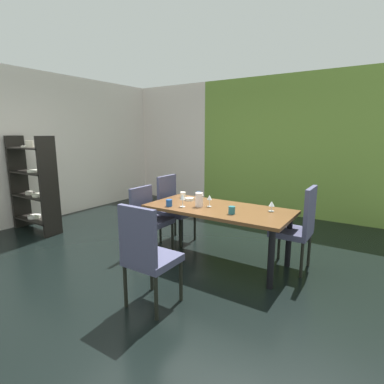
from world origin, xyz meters
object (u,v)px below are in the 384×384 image
(dining_table, at_px, (218,214))
(chair_left_far, at_px, (173,205))
(wine_glass_center, at_px, (209,198))
(serving_bowl_south, at_px, (189,199))
(chair_right_far, at_px, (299,225))
(pitcher_rear, at_px, (199,200))
(chair_left_near, at_px, (148,216))
(cup_right, at_px, (183,195))
(cup_corner, at_px, (199,195))
(cup_north, at_px, (232,210))
(chair_head_near, at_px, (147,253))
(display_shelf, at_px, (33,185))
(cup_front, at_px, (169,203))
(wine_glass_near_shelf, at_px, (183,198))
(wine_glass_near_window, at_px, (272,204))

(dining_table, relative_size, chair_left_far, 1.83)
(wine_glass_center, bearing_deg, serving_bowl_south, 158.91)
(dining_table, distance_m, serving_bowl_south, 0.57)
(chair_right_far, bearing_deg, pitcher_rear, 107.64)
(chair_left_far, relative_size, serving_bowl_south, 7.73)
(chair_left_near, bearing_deg, wine_glass_center, 108.88)
(cup_right, bearing_deg, chair_left_near, -110.62)
(chair_left_near, xyz_separation_m, wine_glass_center, (0.81, 0.28, 0.30))
(cup_corner, bearing_deg, cup_north, -33.19)
(chair_head_near, relative_size, display_shelf, 0.64)
(chair_left_near, xyz_separation_m, cup_north, (1.20, 0.11, 0.23))
(wine_glass_center, distance_m, cup_corner, 0.50)
(cup_corner, bearing_deg, dining_table, -33.11)
(cup_front, bearing_deg, chair_right_far, 20.92)
(chair_left_far, distance_m, display_shelf, 2.42)
(dining_table, xyz_separation_m, cup_corner, (-0.49, 0.32, 0.13))
(chair_right_far, height_order, cup_north, chair_right_far)
(chair_right_far, relative_size, pitcher_rear, 5.70)
(chair_head_near, bearing_deg, chair_left_near, 130.74)
(chair_left_near, bearing_deg, cup_north, 95.16)
(chair_right_far, distance_m, display_shelf, 4.21)
(wine_glass_center, bearing_deg, cup_north, -22.81)
(chair_left_far, distance_m, cup_north, 1.32)
(chair_right_far, xyz_separation_m, cup_corner, (-1.43, 0.03, 0.20))
(serving_bowl_south, relative_size, cup_north, 1.44)
(cup_right, bearing_deg, display_shelf, -160.54)
(display_shelf, distance_m, wine_glass_near_shelf, 2.79)
(chair_left_far, relative_size, cup_corner, 10.53)
(wine_glass_center, relative_size, cup_front, 1.74)
(chair_head_near, height_order, chair_right_far, chair_right_far)
(chair_left_near, xyz_separation_m, cup_right, (0.20, 0.54, 0.23))
(chair_left_far, relative_size, cup_north, 11.12)
(wine_glass_center, bearing_deg, pitcher_rear, -149.20)
(chair_left_near, height_order, cup_front, chair_left_near)
(cup_north, xyz_separation_m, cup_right, (-1.00, 0.43, -0.00))
(display_shelf, height_order, wine_glass_near_window, display_shelf)
(chair_right_far, xyz_separation_m, display_shelf, (-4.10, -0.90, 0.24))
(wine_glass_center, height_order, cup_right, wine_glass_center)
(chair_left_far, xyz_separation_m, cup_right, (0.21, -0.04, 0.20))
(chair_left_far, bearing_deg, wine_glass_near_window, 86.41)
(pitcher_rear, bearing_deg, wine_glass_near_window, 17.68)
(chair_head_near, xyz_separation_m, serving_bowl_south, (-0.50, 1.47, 0.17))
(wine_glass_near_shelf, xyz_separation_m, cup_front, (-0.16, -0.07, -0.08))
(chair_right_far, bearing_deg, cup_front, 110.92)
(chair_left_near, bearing_deg, chair_right_far, 107.30)
(chair_head_near, relative_size, cup_right, 12.41)
(chair_right_far, relative_size, wine_glass_near_window, 8.22)
(pitcher_rear, bearing_deg, chair_right_far, 17.64)
(chair_head_near, bearing_deg, cup_right, 113.57)
(chair_left_far, distance_m, pitcher_rear, 0.83)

